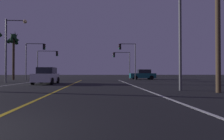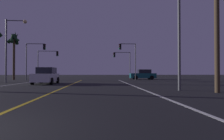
% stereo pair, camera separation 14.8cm
% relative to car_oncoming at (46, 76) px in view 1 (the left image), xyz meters
% --- Properties ---
extents(lane_edge_right, '(0.16, 32.00, 0.01)m').
position_rel_car_oncoming_xyz_m(lane_edge_right, '(8.47, -6.60, -0.82)').
color(lane_edge_right, silver).
rests_on(lane_edge_right, ground).
extents(lane_center_divider, '(0.16, 32.00, 0.01)m').
position_rel_car_oncoming_xyz_m(lane_center_divider, '(2.74, -6.60, -0.82)').
color(lane_center_divider, gold).
rests_on(lane_center_divider, ground).
extents(car_oncoming, '(2.02, 4.30, 1.70)m').
position_rel_car_oncoming_xyz_m(car_oncoming, '(0.00, 0.00, 0.00)').
color(car_oncoming, black).
rests_on(car_oncoming, ground).
extents(car_crossing_side, '(4.30, 2.02, 1.70)m').
position_rel_car_oncoming_xyz_m(car_crossing_side, '(12.90, 12.06, 0.00)').
color(car_crossing_side, black).
rests_on(car_crossing_side, ground).
extents(traffic_light_near_right, '(2.75, 0.36, 5.79)m').
position_rel_car_oncoming_xyz_m(traffic_light_near_right, '(9.96, 9.90, 3.43)').
color(traffic_light_near_right, '#4C4C51').
rests_on(traffic_light_near_right, ground).
extents(traffic_light_near_left, '(3.01, 0.36, 5.65)m').
position_rel_car_oncoming_xyz_m(traffic_light_near_left, '(-4.33, 9.90, 3.36)').
color(traffic_light_near_left, '#4C4C51').
rests_on(traffic_light_near_left, ground).
extents(traffic_light_far_right, '(3.24, 0.36, 5.01)m').
position_rel_car_oncoming_xyz_m(traffic_light_far_right, '(9.62, 15.40, 2.93)').
color(traffic_light_far_right, '#4C4C51').
rests_on(traffic_light_far_right, ground).
extents(traffic_light_far_left, '(3.78, 0.36, 5.15)m').
position_rel_car_oncoming_xyz_m(traffic_light_far_left, '(-3.87, 15.40, 3.05)').
color(traffic_light_far_left, '#4C4C51').
rests_on(traffic_light_far_left, ground).
extents(street_lamp_right_near, '(2.79, 0.44, 7.05)m').
position_rel_car_oncoming_xyz_m(street_lamp_right_near, '(9.96, -7.97, 3.77)').
color(street_lamp_right_near, '#4C4C51').
rests_on(street_lamp_right_near, ground).
extents(street_lamp_left_mid, '(2.40, 0.44, 7.31)m').
position_rel_car_oncoming_xyz_m(street_lamp_left_mid, '(-4.61, 2.48, 3.89)').
color(street_lamp_left_mid, '#4C4C51').
rests_on(street_lamp_left_mid, ground).
extents(utility_pole_right, '(2.20, 0.28, 9.50)m').
position_rel_car_oncoming_xyz_m(utility_pole_right, '(12.30, -9.43, 4.20)').
color(utility_pole_right, '#423323').
rests_on(utility_pole_right, ground).
extents(palm_tree_left_far, '(1.88, 2.14, 7.91)m').
position_rel_car_oncoming_xyz_m(palm_tree_left_far, '(-8.29, 11.57, 5.39)').
color(palm_tree_left_far, '#473826').
rests_on(palm_tree_left_far, ground).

